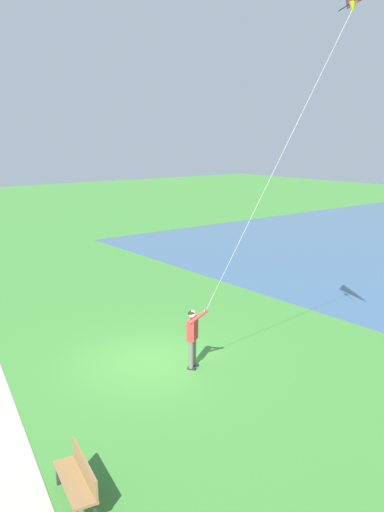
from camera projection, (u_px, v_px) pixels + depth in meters
ground_plane at (150, 362)px, 15.29m from camera, size 120.00×120.00×0.00m
person_kite_flyer at (193, 334)px, 14.65m from camera, size 0.54×0.62×1.83m
park_bench_near_walkway at (79, 477)px, 9.27m from camera, size 0.71×1.56×0.88m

